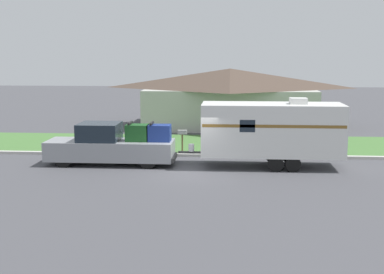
% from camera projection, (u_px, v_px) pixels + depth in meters
% --- Properties ---
extents(ground_plane, '(120.00, 120.00, 0.00)m').
position_uv_depth(ground_plane, '(190.00, 172.00, 24.48)').
color(ground_plane, '#47474C').
extents(curb_strip, '(80.00, 0.30, 0.14)m').
position_uv_depth(curb_strip, '(196.00, 155.00, 28.16)').
color(curb_strip, beige).
rests_on(curb_strip, ground_plane).
extents(lawn_strip, '(80.00, 7.00, 0.03)m').
position_uv_depth(lawn_strip, '(200.00, 144.00, 31.76)').
color(lawn_strip, '#477538').
rests_on(lawn_strip, ground_plane).
extents(house_across_street, '(13.03, 8.09, 4.23)m').
position_uv_depth(house_across_street, '(230.00, 96.00, 39.34)').
color(house_across_street, '#B2B2A8').
rests_on(house_across_street, ground_plane).
extents(pickup_truck, '(6.29, 2.00, 2.10)m').
position_uv_depth(pickup_truck, '(112.00, 145.00, 26.08)').
color(pickup_truck, black).
rests_on(pickup_truck, ground_plane).
extents(travel_trailer, '(7.80, 2.35, 3.32)m').
position_uv_depth(travel_trailer, '(272.00, 130.00, 25.37)').
color(travel_trailer, black).
rests_on(travel_trailer, ground_plane).
extents(mailbox, '(0.48, 0.20, 1.25)m').
position_uv_depth(mailbox, '(182.00, 135.00, 29.00)').
color(mailbox, brown).
rests_on(mailbox, ground_plane).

